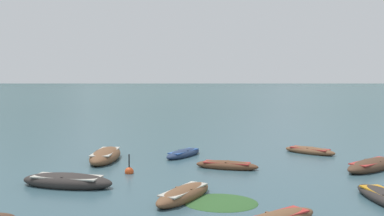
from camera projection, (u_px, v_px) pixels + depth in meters
The scene contains 14 objects.
ground_plane at pixel (185, 83), 1504.31m from camera, with size 6000.00×6000.00×0.00m, color #385660.
mountain_1 at pixel (17, 29), 1450.95m from camera, with size 923.13×923.13×371.91m, color #56665B.
mountain_2 at pixel (165, 35), 1709.51m from camera, with size 1373.45×1373.45×387.94m, color #56665B.
mountain_3 at pixel (362, 46), 1781.58m from camera, with size 1197.78×1197.78×308.45m, color #56665B.
rowboat_0 at pixel (105, 156), 22.28m from camera, with size 1.53×4.20×0.78m.
rowboat_1 at pixel (67, 181), 16.71m from camera, with size 4.00×2.15×0.66m.
rowboat_3 at pixel (372, 165), 19.96m from camera, with size 3.86×3.43×0.64m.
rowboat_4 at pixel (227, 165), 20.16m from camera, with size 3.16×1.78×0.48m.
rowboat_6 at pixel (183, 154), 23.46m from camera, with size 2.41×3.12×0.49m.
rowboat_7 at pixel (184, 194), 14.88m from camera, with size 2.47×3.28×0.58m.
rowboat_9 at pixel (310, 151), 24.43m from camera, with size 2.93×2.84×0.48m.
mooring_buoy at pixel (129, 171), 19.09m from camera, with size 0.40×0.40×1.00m.
weed_patch_0 at pixel (220, 203), 14.49m from camera, with size 2.60×2.26×0.14m, color #2D5628.
weed_patch_1 at pixel (195, 188), 16.44m from camera, with size 2.07×1.04×0.14m, color #2D5628.
Camera 1 is at (-0.70, -7.17, 4.15)m, focal length 39.49 mm.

